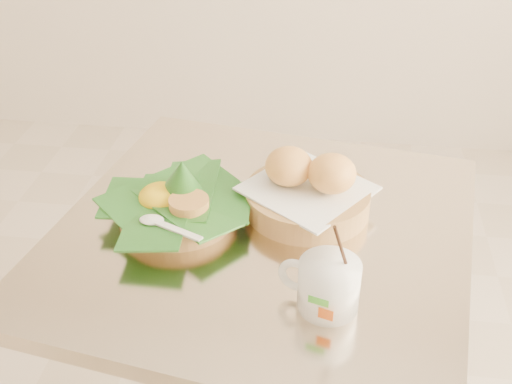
# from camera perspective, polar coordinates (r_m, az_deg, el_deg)

# --- Properties ---
(cafe_table) EXTENTS (0.81, 0.81, 0.75)m
(cafe_table) POSITION_cam_1_polar(r_m,az_deg,el_deg) (1.26, 0.54, -11.36)
(cafe_table) COLOR gray
(cafe_table) RESTS_ON floor
(rice_basket) EXTENTS (0.26, 0.26, 0.13)m
(rice_basket) POSITION_cam_1_polar(r_m,az_deg,el_deg) (1.13, -7.04, -0.78)
(rice_basket) COLOR tan
(rice_basket) RESTS_ON cafe_table
(bread_basket) EXTENTS (0.26, 0.26, 0.12)m
(bread_basket) POSITION_cam_1_polar(r_m,az_deg,el_deg) (1.14, 4.65, 0.13)
(bread_basket) COLOR tan
(bread_basket) RESTS_ON cafe_table
(coffee_mug) EXTENTS (0.12, 0.10, 0.16)m
(coffee_mug) POSITION_cam_1_polar(r_m,az_deg,el_deg) (0.94, 6.35, -8.12)
(coffee_mug) COLOR white
(coffee_mug) RESTS_ON cafe_table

